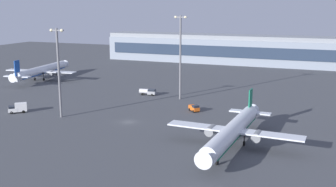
{
  "coord_description": "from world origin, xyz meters",
  "views": [
    {
      "loc": [
        53.15,
        -103.78,
        33.5
      ],
      "look_at": [
        3.04,
        23.83,
        4.0
      ],
      "focal_mm": 44.17,
      "sensor_mm": 36.0,
      "label": 1
    }
  ],
  "objects_px": {
    "airplane_mid_apron": "(41,71)",
    "apron_light_central": "(59,67)",
    "fuel_truck": "(148,92)",
    "apron_light_east": "(180,53)",
    "cargo_loader": "(194,108)",
    "airplane_terminal_side": "(233,130)",
    "catering_truck": "(18,108)"
  },
  "relations": [
    {
      "from": "airplane_terminal_side",
      "to": "apron_light_central",
      "type": "bearing_deg",
      "value": -5.25
    },
    {
      "from": "apron_light_east",
      "to": "apron_light_central",
      "type": "distance_m",
      "value": 44.49
    },
    {
      "from": "cargo_loader",
      "to": "apron_light_central",
      "type": "relative_size",
      "value": 0.16
    },
    {
      "from": "airplane_mid_apron",
      "to": "apron_light_central",
      "type": "height_order",
      "value": "apron_light_central"
    },
    {
      "from": "airplane_terminal_side",
      "to": "apron_light_east",
      "type": "distance_m",
      "value": 54.51
    },
    {
      "from": "apron_light_central",
      "to": "catering_truck",
      "type": "bearing_deg",
      "value": -177.94
    },
    {
      "from": "fuel_truck",
      "to": "apron_light_central",
      "type": "height_order",
      "value": "apron_light_central"
    },
    {
      "from": "catering_truck",
      "to": "fuel_truck",
      "type": "distance_m",
      "value": 47.81
    },
    {
      "from": "airplane_mid_apron",
      "to": "apron_light_east",
      "type": "bearing_deg",
      "value": -16.95
    },
    {
      "from": "airplane_mid_apron",
      "to": "apron_light_east",
      "type": "relative_size",
      "value": 1.46
    },
    {
      "from": "airplane_terminal_side",
      "to": "apron_light_east",
      "type": "bearing_deg",
      "value": -53.72
    },
    {
      "from": "cargo_loader",
      "to": "apron_light_east",
      "type": "distance_m",
      "value": 24.14
    },
    {
      "from": "airplane_mid_apron",
      "to": "fuel_truck",
      "type": "height_order",
      "value": "airplane_mid_apron"
    },
    {
      "from": "airplane_terminal_side",
      "to": "apron_light_central",
      "type": "xyz_separation_m",
      "value": [
        -54.67,
        7.6,
        11.12
      ]
    },
    {
      "from": "apron_light_east",
      "to": "airplane_terminal_side",
      "type": "bearing_deg",
      "value": -56.38
    },
    {
      "from": "catering_truck",
      "to": "apron_light_central",
      "type": "distance_m",
      "value": 20.99
    },
    {
      "from": "apron_light_east",
      "to": "apron_light_central",
      "type": "bearing_deg",
      "value": -124.71
    },
    {
      "from": "fuel_truck",
      "to": "apron_light_central",
      "type": "relative_size",
      "value": 0.24
    },
    {
      "from": "airplane_terminal_side",
      "to": "cargo_loader",
      "type": "height_order",
      "value": "airplane_terminal_side"
    },
    {
      "from": "apron_light_east",
      "to": "fuel_truck",
      "type": "bearing_deg",
      "value": 172.32
    },
    {
      "from": "apron_light_east",
      "to": "apron_light_central",
      "type": "xyz_separation_m",
      "value": [
        -25.32,
        -36.55,
        -1.58
      ]
    },
    {
      "from": "airplane_terminal_side",
      "to": "apron_light_central",
      "type": "distance_m",
      "value": 56.3
    },
    {
      "from": "airplane_mid_apron",
      "to": "catering_truck",
      "type": "relative_size",
      "value": 7.5
    },
    {
      "from": "airplane_mid_apron",
      "to": "apron_light_central",
      "type": "relative_size",
      "value": 1.62
    },
    {
      "from": "apron_light_east",
      "to": "catering_truck",
      "type": "bearing_deg",
      "value": -138.0
    },
    {
      "from": "airplane_mid_apron",
      "to": "apron_light_central",
      "type": "xyz_separation_m",
      "value": [
        46.7,
        -50.29,
        11.05
      ]
    },
    {
      "from": "airplane_mid_apron",
      "to": "apron_light_central",
      "type": "bearing_deg",
      "value": -53.27
    },
    {
      "from": "airplane_mid_apron",
      "to": "catering_truck",
      "type": "bearing_deg",
      "value": -64.95
    },
    {
      "from": "airplane_terminal_side",
      "to": "cargo_loader",
      "type": "bearing_deg",
      "value": -53.94
    },
    {
      "from": "catering_truck",
      "to": "apron_light_central",
      "type": "relative_size",
      "value": 0.22
    },
    {
      "from": "cargo_loader",
      "to": "apron_light_central",
      "type": "distance_m",
      "value": 43.82
    },
    {
      "from": "catering_truck",
      "to": "cargo_loader",
      "type": "relative_size",
      "value": 1.34
    }
  ]
}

